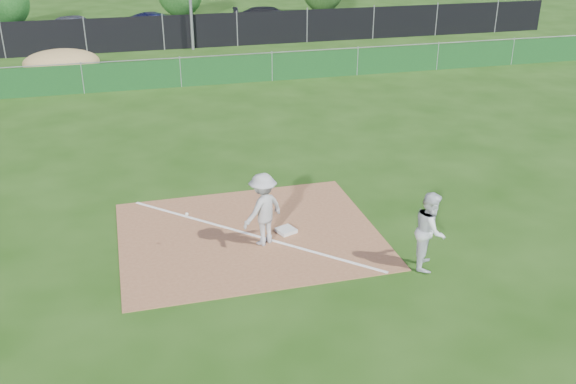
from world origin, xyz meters
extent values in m
plane|color=#1B3F0D|center=(0.00, 10.00, 0.00)|extent=(90.00, 90.00, 0.00)
cube|color=brown|center=(0.00, 1.00, 0.01)|extent=(6.00, 5.00, 0.02)
cube|color=white|center=(0.00, 1.00, 0.03)|extent=(5.01, 5.01, 0.01)
cube|color=#103C16|center=(0.00, 15.00, 0.60)|extent=(44.00, 0.05, 1.20)
ellipsoid|color=#997D4A|center=(-5.00, 18.50, 0.58)|extent=(3.38, 2.60, 1.17)
cube|color=black|center=(0.00, 23.00, 0.90)|extent=(46.00, 0.04, 1.80)
cube|color=black|center=(0.00, 28.00, 0.01)|extent=(46.00, 9.00, 0.01)
cube|color=silver|center=(0.87, 0.88, 0.06)|extent=(0.52, 0.52, 0.08)
imported|color=#B4B4B6|center=(0.24, 0.51, 0.87)|extent=(1.27, 1.12, 1.71)
sphere|color=white|center=(-1.45, 0.66, 0.89)|extent=(0.08, 0.08, 0.08)
imported|color=silver|center=(3.42, -1.37, 0.86)|extent=(0.96, 1.04, 1.71)
imported|color=#94979B|center=(-4.54, 27.93, 0.67)|extent=(4.21, 2.95, 1.33)
imported|color=black|center=(0.06, 26.52, 0.71)|extent=(4.47, 2.29, 1.41)
imported|color=black|center=(6.98, 27.35, 0.70)|extent=(4.97, 2.63, 1.37)
cylinder|color=#382316|center=(-8.74, 32.26, 0.43)|extent=(0.24, 0.24, 0.86)
ellipsoid|color=#144614|center=(-8.74, 32.26, 1.58)|extent=(2.59, 2.59, 2.98)
cylinder|color=#382316|center=(2.08, 33.19, 0.52)|extent=(0.24, 0.24, 1.04)
cylinder|color=#382316|center=(12.08, 32.71, 0.51)|extent=(0.24, 0.24, 1.01)
camera|label=1|loc=(-2.60, -12.17, 7.11)|focal=40.00mm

